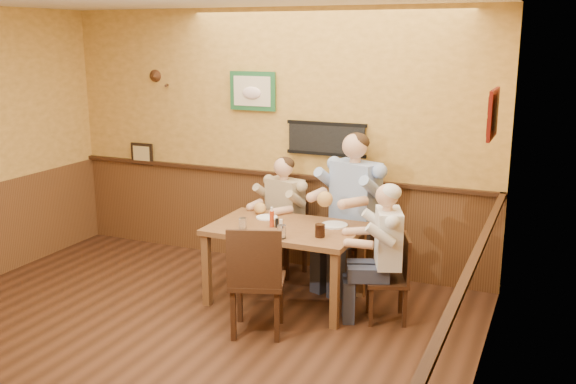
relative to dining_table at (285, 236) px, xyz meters
The scene contains 17 objects.
room 1.75m from the dining_table, 109.57° to the right, with size 5.02×5.03×2.81m.
dining_table is the anchor object (origin of this frame).
chair_back_left 0.79m from the dining_table, 113.87° to the left, with size 0.37×0.37×0.80m, color #382012, non-canonical shape.
chair_back_right 0.85m from the dining_table, 55.66° to the left, with size 0.46×0.46×0.99m, color #382012, non-canonical shape.
chair_right_end 1.04m from the dining_table, ahead, with size 0.37×0.37×0.79m, color #382012, non-canonical shape.
chair_near_side 0.73m from the dining_table, 85.77° to the right, with size 0.45×0.45×0.98m, color #382012, non-canonical shape.
diner_tan_shirt 0.75m from the dining_table, 113.87° to the left, with size 0.53×0.53×1.15m, color tan, non-canonical shape.
diner_blue_polo 0.84m from the dining_table, 55.66° to the left, with size 0.65×0.65×1.41m, color #8BA3D0, non-canonical shape.
diner_white_elder 1.01m from the dining_table, ahead, with size 0.52×0.52×1.13m, color silver, non-canonical shape.
water_glass_left 0.43m from the dining_table, 143.36° to the right, with size 0.07×0.07×0.11m, color white.
water_glass_mid 0.40m from the dining_table, 71.24° to the right, with size 0.08×0.08×0.12m, color white.
cola_tumbler 0.48m from the dining_table, 23.23° to the right, with size 0.09×0.09×0.12m, color black.
hot_sauce_bottle 0.22m from the dining_table, 148.74° to the right, with size 0.04×0.04×0.17m, color #B03412.
salt_shaker 0.14m from the dining_table, 114.89° to the right, with size 0.03×0.03×0.08m, color silver.
pepper_shaker 0.16m from the dining_table, 131.97° to the right, with size 0.03×0.03×0.09m, color black.
plate_far_left 0.35m from the dining_table, 146.17° to the left, with size 0.21×0.21×0.01m, color white.
plate_far_right 0.48m from the dining_table, 25.21° to the left, with size 0.25×0.25×0.02m, color white.
Camera 1 is at (2.94, -3.82, 2.50)m, focal length 40.00 mm.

